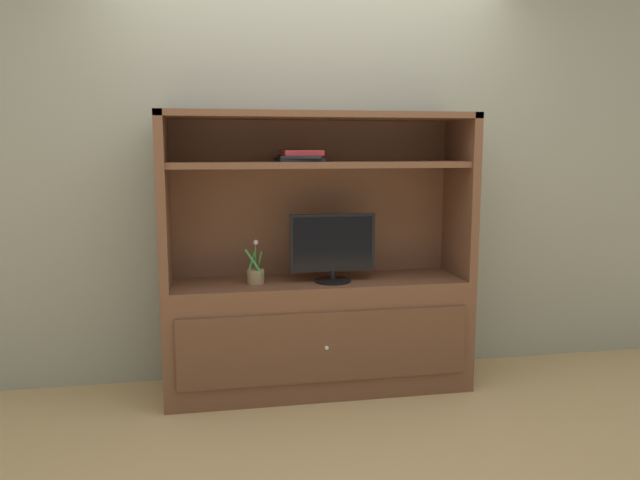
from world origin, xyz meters
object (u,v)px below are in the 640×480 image
at_px(tv_monitor, 333,247).
at_px(potted_plant, 256,275).
at_px(media_console, 318,305).
at_px(magazine_stack, 300,156).

xyz_separation_m(tv_monitor, potted_plant, (-0.45, 0.04, -0.16)).
relative_size(media_console, tv_monitor, 3.60).
distance_m(media_console, potted_plant, 0.43).
bearing_deg(tv_monitor, potted_plant, 175.34).
distance_m(media_console, magazine_stack, 0.89).
height_order(media_console, potted_plant, media_console).
bearing_deg(tv_monitor, media_console, 138.21).
xyz_separation_m(tv_monitor, magazine_stack, (-0.18, 0.06, 0.53)).
bearing_deg(magazine_stack, media_console, 0.90).
height_order(tv_monitor, potted_plant, tv_monitor).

